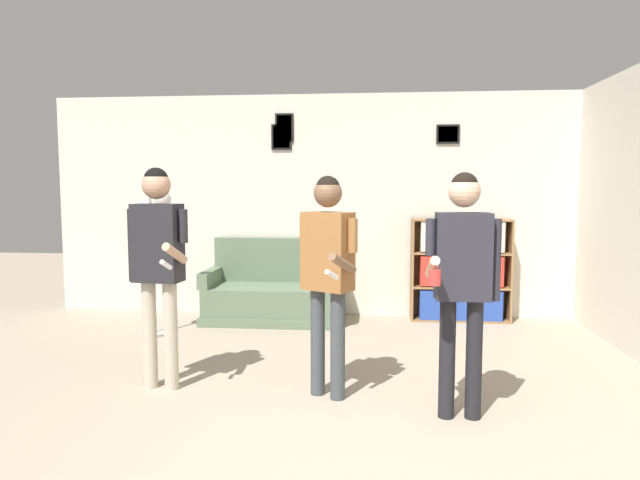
{
  "coord_description": "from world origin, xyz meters",
  "views": [
    {
      "loc": [
        0.24,
        -2.81,
        1.58
      ],
      "look_at": [
        -0.25,
        2.08,
        1.12
      ],
      "focal_mm": 32.0,
      "sensor_mm": 36.0,
      "label": 1
    }
  ],
  "objects_px": {
    "couch": "(275,294)",
    "person_player_foreground_left": "(158,253)",
    "bookshelf": "(460,270)",
    "person_player_foreground_center": "(328,263)",
    "floor_lamp": "(151,227)",
    "person_watcher_holding_cup": "(463,269)"
  },
  "relations": [
    {
      "from": "couch",
      "to": "person_player_foreground_left",
      "type": "bearing_deg",
      "value": -101.69
    },
    {
      "from": "bookshelf",
      "to": "person_player_foreground_center",
      "type": "bearing_deg",
      "value": -117.34
    },
    {
      "from": "person_player_foreground_center",
      "to": "bookshelf",
      "type": "bearing_deg",
      "value": 62.66
    },
    {
      "from": "person_player_foreground_left",
      "to": "floor_lamp",
      "type": "bearing_deg",
      "value": 113.86
    },
    {
      "from": "couch",
      "to": "person_watcher_holding_cup",
      "type": "relative_size",
      "value": 0.98
    },
    {
      "from": "couch",
      "to": "person_watcher_holding_cup",
      "type": "height_order",
      "value": "person_watcher_holding_cup"
    },
    {
      "from": "person_player_foreground_left",
      "to": "person_player_foreground_center",
      "type": "xyz_separation_m",
      "value": [
        1.32,
        -0.05,
        -0.05
      ]
    },
    {
      "from": "bookshelf",
      "to": "floor_lamp",
      "type": "height_order",
      "value": "floor_lamp"
    },
    {
      "from": "floor_lamp",
      "to": "person_watcher_holding_cup",
      "type": "bearing_deg",
      "value": -33.02
    },
    {
      "from": "bookshelf",
      "to": "floor_lamp",
      "type": "distance_m",
      "value": 3.55
    },
    {
      "from": "couch",
      "to": "person_watcher_holding_cup",
      "type": "distance_m",
      "value": 3.33
    },
    {
      "from": "couch",
      "to": "bookshelf",
      "type": "xyz_separation_m",
      "value": [
        2.18,
        0.19,
        0.29
      ]
    },
    {
      "from": "floor_lamp",
      "to": "person_watcher_holding_cup",
      "type": "height_order",
      "value": "person_watcher_holding_cup"
    },
    {
      "from": "couch",
      "to": "bookshelf",
      "type": "height_order",
      "value": "bookshelf"
    },
    {
      "from": "bookshelf",
      "to": "couch",
      "type": "bearing_deg",
      "value": -175.03
    },
    {
      "from": "couch",
      "to": "person_player_foreground_center",
      "type": "bearing_deg",
      "value": -71.11
    },
    {
      "from": "couch",
      "to": "person_watcher_holding_cup",
      "type": "xyz_separation_m",
      "value": [
        1.76,
        -2.73,
        0.72
      ]
    },
    {
      "from": "bookshelf",
      "to": "person_player_foreground_center",
      "type": "xyz_separation_m",
      "value": [
        -1.35,
        -2.61,
        0.42
      ]
    },
    {
      "from": "person_player_foreground_left",
      "to": "person_player_foreground_center",
      "type": "height_order",
      "value": "person_player_foreground_left"
    },
    {
      "from": "floor_lamp",
      "to": "couch",
      "type": "bearing_deg",
      "value": 34.84
    },
    {
      "from": "bookshelf",
      "to": "person_watcher_holding_cup",
      "type": "bearing_deg",
      "value": -98.07
    },
    {
      "from": "floor_lamp",
      "to": "person_player_foreground_center",
      "type": "bearing_deg",
      "value": -38.63
    }
  ]
}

